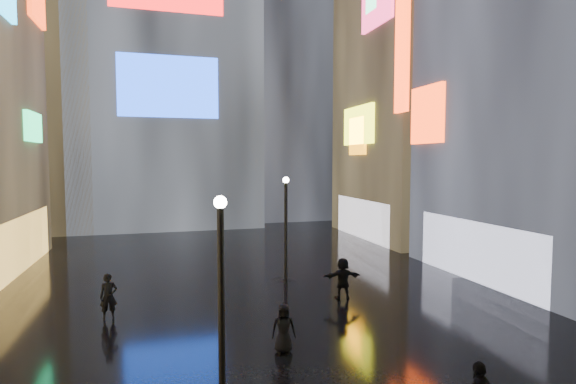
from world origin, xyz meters
name	(u,v)px	position (x,y,z in m)	size (l,w,h in m)	color
ground	(243,282)	(0.00, 20.00, 0.00)	(140.00, 140.00, 0.00)	black
building_right_far	(421,58)	(15.98, 30.00, 13.98)	(10.28, 12.00, 28.00)	black
tower_main	(165,2)	(-3.00, 43.97, 21.01)	(16.00, 14.20, 42.00)	black
tower_flank_right	(281,58)	(9.00, 46.00, 17.00)	(12.00, 12.00, 34.00)	black
tower_flank_left	(34,78)	(-14.00, 42.00, 13.00)	(10.00, 10.00, 26.00)	black
lamp_near	(221,294)	(-2.55, 8.61, 2.94)	(0.30, 0.30, 5.20)	black
lamp_far	(286,224)	(1.94, 19.13, 2.94)	(0.30, 0.30, 5.20)	black
pedestrian_4	(284,328)	(-0.23, 11.69, 0.77)	(0.75, 0.49, 1.53)	black
pedestrian_5	(343,278)	(3.70, 16.28, 0.89)	(1.65, 0.53, 1.78)	black
pedestrian_6	(109,297)	(-5.79, 16.33, 0.87)	(0.63, 0.42, 1.74)	black
umbrella_2	(284,290)	(-0.23, 11.69, 1.97)	(0.96, 0.98, 0.88)	black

